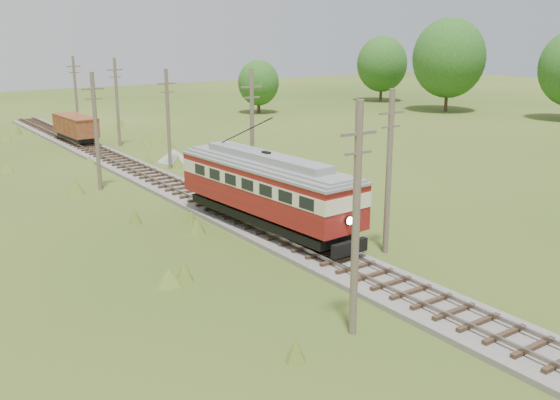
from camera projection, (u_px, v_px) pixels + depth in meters
railbed_main at (192, 195)px, 43.90m from camera, size 3.60×96.00×0.57m
streetcar at (266, 185)px, 35.58m from camera, size 4.05×13.76×6.24m
gondola at (76, 127)px, 64.35m from camera, size 2.73×7.51×2.46m
gravel_pile at (176, 156)px, 56.41m from camera, size 3.05×3.23×1.11m
utility_pole_r_2 at (389, 171)px, 31.89m from camera, size 1.60×0.30×8.60m
utility_pole_r_3 at (252, 134)px, 42.12m from camera, size 1.60×0.30×9.00m
utility_pole_r_4 at (168, 118)px, 52.43m from camera, size 1.60×0.30×8.40m
utility_pole_r_5 at (117, 101)px, 62.92m from camera, size 1.60×0.30×8.90m
utility_pole_r_6 at (76, 93)px, 73.17m from camera, size 1.60×0.30×8.70m
utility_pole_l_a at (356, 219)px, 22.95m from camera, size 1.60×0.30×9.00m
utility_pole_l_b at (96, 131)px, 45.11m from camera, size 1.60×0.30×8.60m
tree_right_4 at (449, 58)px, 90.63m from camera, size 10.50×10.50×13.53m
tree_right_5 at (382, 64)px, 104.85m from camera, size 8.40×8.40×10.82m
tree_mid_b at (259, 83)px, 89.49m from camera, size 5.88×5.88×7.57m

